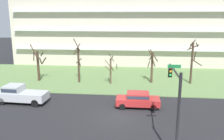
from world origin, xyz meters
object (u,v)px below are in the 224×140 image
at_px(tree_left, 78,63).
at_px(sedan_red_near_left, 138,99).
at_px(tree_far_right, 192,61).
at_px(traffic_signal_mast, 175,94).
at_px(tree_right, 152,66).
at_px(tree_far_left, 38,63).
at_px(tree_center, 111,69).
at_px(pickup_silver_center_left, 20,94).

height_order(tree_left, sedan_red_near_left, tree_left).
height_order(tree_far_right, traffic_signal_mast, tree_far_right).
bearing_deg(tree_far_right, tree_right, -178.85).
xyz_separation_m(tree_left, sedan_red_near_left, (8.20, -8.53, -1.97)).
bearing_deg(traffic_signal_mast, tree_far_left, 135.28).
relative_size(tree_far_left, traffic_signal_mast, 0.91).
bearing_deg(sedan_red_near_left, tree_center, -66.27).
height_order(tree_left, tree_right, tree_left).
distance_m(tree_left, sedan_red_near_left, 12.00).
relative_size(tree_center, tree_far_right, 0.73).
relative_size(tree_left, traffic_signal_mast, 1.06).
bearing_deg(tree_left, tree_center, -5.45).
bearing_deg(tree_far_right, tree_center, -173.47).
xyz_separation_m(tree_far_left, pickup_silver_center_left, (1.50, -8.71, -1.59)).
bearing_deg(traffic_signal_mast, pickup_silver_center_left, 153.17).
bearing_deg(traffic_signal_mast, tree_center, 110.84).
distance_m(tree_far_left, pickup_silver_center_left, 8.98).
height_order(tree_center, traffic_signal_mast, traffic_signal_mast).
height_order(pickup_silver_center_left, traffic_signal_mast, traffic_signal_mast).
bearing_deg(tree_far_right, traffic_signal_mast, -106.48).
bearing_deg(tree_right, tree_left, -176.02).
height_order(tree_center, tree_right, tree_right).
distance_m(tree_right, tree_far_right, 5.44).
distance_m(tree_center, sedan_red_near_left, 8.95).
bearing_deg(tree_far_right, pickup_silver_center_left, -154.87).
bearing_deg(tree_far_right, sedan_red_near_left, -128.10).
xyz_separation_m(tree_far_right, pickup_silver_center_left, (-19.91, -9.34, -2.24)).
xyz_separation_m(tree_center, pickup_silver_center_left, (-8.96, -8.08, -1.11)).
relative_size(tree_far_left, tree_right, 1.10).
relative_size(pickup_silver_center_left, traffic_signal_mast, 0.94).
bearing_deg(tree_left, sedan_red_near_left, -46.15).
bearing_deg(tree_far_right, tree_left, -177.00).
distance_m(tree_left, tree_far_right, 15.56).
distance_m(tree_far_right, pickup_silver_center_left, 22.10).
relative_size(tree_left, sedan_red_near_left, 1.41).
height_order(tree_far_left, pickup_silver_center_left, tree_far_left).
distance_m(tree_far_left, tree_center, 10.49).
bearing_deg(tree_center, tree_far_left, 176.57).
bearing_deg(tree_far_left, tree_left, -1.85).
bearing_deg(sedan_red_near_left, pickup_silver_center_left, -0.38).
relative_size(tree_center, pickup_silver_center_left, 0.81).
bearing_deg(tree_center, tree_left, 174.55).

